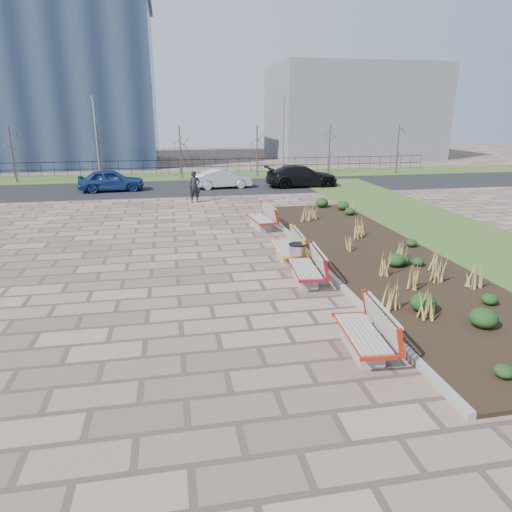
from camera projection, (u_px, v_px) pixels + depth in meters
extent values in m
plane|color=#886C5D|center=(217.00, 333.00, 10.81)|extent=(120.00, 120.00, 0.00)
cube|color=black|center=(374.00, 255.00, 16.58)|extent=(4.50, 18.00, 0.10)
cube|color=gray|center=(313.00, 258.00, 16.16)|extent=(0.16, 18.00, 0.15)
cube|color=#33511E|center=(490.00, 249.00, 17.43)|extent=(5.00, 38.00, 0.04)
cube|color=#33511E|center=(181.00, 176.00, 37.04)|extent=(80.00, 5.00, 0.04)
cube|color=black|center=(184.00, 188.00, 31.42)|extent=(80.00, 7.00, 0.02)
cylinder|color=#B2B2B7|center=(297.00, 256.00, 15.20)|extent=(0.55, 0.55, 0.83)
imported|color=black|center=(195.00, 187.00, 26.14)|extent=(0.71, 0.51, 1.80)
imported|color=navy|center=(111.00, 180.00, 29.90)|extent=(4.32, 2.07, 1.42)
imported|color=#A9ABB1|center=(223.00, 179.00, 31.15)|extent=(4.00, 1.71, 1.28)
imported|color=black|center=(302.00, 176.00, 31.75)|extent=(5.03, 2.05, 1.46)
cube|color=slate|center=(352.00, 112.00, 52.18)|extent=(18.00, 12.00, 10.00)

